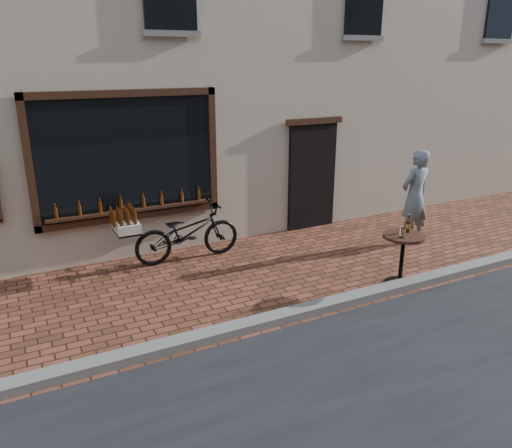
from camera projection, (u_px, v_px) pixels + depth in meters
name	position (u px, v px, depth m)	size (l,w,h in m)	color
ground	(331.00, 316.00, 7.04)	(90.00, 90.00, 0.00)	#4D2A19
kerb	(323.00, 306.00, 7.19)	(90.00, 0.25, 0.12)	slate
cargo_bicycle	(185.00, 232.00, 8.87)	(2.28, 0.68, 1.08)	black
bistro_table	(403.00, 249.00, 7.83)	(0.66, 0.66, 1.13)	black
pedestrian	(415.00, 197.00, 9.63)	(0.67, 0.44, 1.84)	slate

